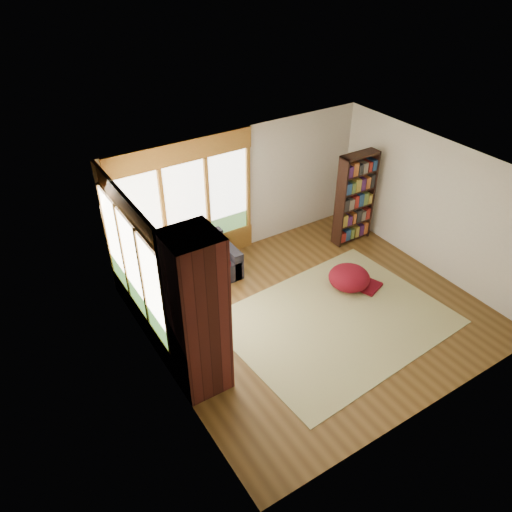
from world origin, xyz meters
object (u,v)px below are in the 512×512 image
area_rug (336,320)px  pouf (349,277)px  sectional_sofa (172,285)px  dog_tan (188,255)px  brick_chimney (197,316)px  bookshelf (355,198)px  dog_brindle (167,288)px

area_rug → pouf: size_ratio=4.77×
sectional_sofa → pouf: sectional_sofa is taller
pouf → dog_tan: 3.00m
dog_tan → area_rug: bearing=-83.9°
brick_chimney → dog_tan: bearing=68.0°
area_rug → bookshelf: bearing=43.8°
sectional_sofa → bookshelf: (4.09, -0.20, 0.68)m
brick_chimney → pouf: (3.39, 0.59, -1.08)m
brick_chimney → bookshelf: 4.91m
bookshelf → dog_tan: bearing=176.7°
bookshelf → pouf: (-1.15, -1.26, -0.76)m
area_rug → dog_brindle: dog_brindle is taller
sectional_sofa → area_rug: 3.00m
sectional_sofa → bookshelf: bookshelf is taller
area_rug → pouf: bearing=37.7°
area_rug → bookshelf: (1.96, 1.88, 0.98)m
dog_tan → dog_brindle: 0.91m
sectional_sofa → dog_tan: 0.63m
pouf → dog_tan: bearing=150.0°
area_rug → pouf: 1.04m
bookshelf → dog_brindle: 4.41m
sectional_sofa → dog_tan: size_ratio=2.07×
area_rug → dog_brindle: size_ratio=4.69×
area_rug → dog_tan: bearing=129.8°
brick_chimney → dog_brindle: bearing=84.1°
sectional_sofa → area_rug: bearing=-45.3°
area_rug → dog_tan: dog_tan is taller
brick_chimney → bookshelf: size_ratio=1.32×
brick_chimney → area_rug: 2.89m
sectional_sofa → area_rug: sectional_sofa is taller
area_rug → dog_brindle: (-2.43, 1.50, 0.73)m
area_rug → bookshelf: size_ratio=1.88×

